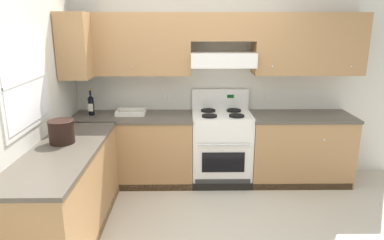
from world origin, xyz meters
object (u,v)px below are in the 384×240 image
Objects in this scene: bucket at (61,131)px; wine_bottle at (91,104)px; stove at (221,147)px; bowl at (131,113)px.

wine_bottle is at bearing 89.62° from bucket.
stove is at bearing -1.04° from wine_bottle.
stove is 2.07m from bucket.
stove is at bearing 32.22° from bucket.
stove is 1.26m from bowl.
bowl is at bearing 176.82° from stove.
stove is 4.66× the size of bucket.
bowl is at bearing 65.77° from bucket.
wine_bottle is at bearing 178.96° from stove.
bowl is (-1.18, 0.07, 0.45)m from stove.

